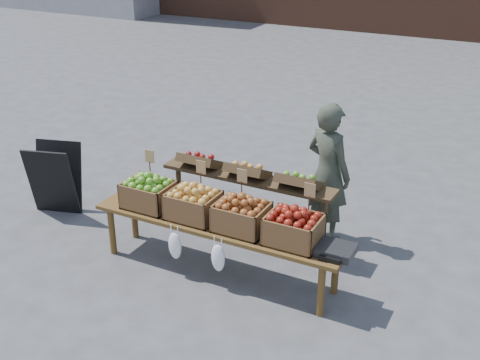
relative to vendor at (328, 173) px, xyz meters
The scene contains 10 objects.
ground 1.29m from the vendor, 127.33° to the right, with size 80.00×80.00×0.00m, color #4A4A4D.
vendor is the anchor object (origin of this frame).
chalkboard_sign 3.31m from the vendor, 163.71° to the right, with size 0.59×0.32×0.89m, color black, non-canonical shape.
back_table 0.94m from the vendor, 146.85° to the right, with size 2.10×0.44×1.04m, color #3F2E1A, non-canonical shape.
display_bench 1.50m from the vendor, 120.98° to the right, with size 2.70×0.56×0.57m, color #543918, non-canonical shape.
crate_golden_apples 1.97m from the vendor, 142.07° to the right, with size 0.50×0.40×0.28m, color #568D2C, non-canonical shape.
crate_russet_pears 1.57m from the vendor, 129.63° to the right, with size 0.50×0.40×0.28m, color gold, non-canonical shape.
crate_red_apples 1.29m from the vendor, 110.45° to the right, with size 0.50×0.40×0.28m, color brown, non-canonical shape.
crate_green_apples 1.22m from the vendor, 85.30° to the right, with size 0.50×0.40×0.28m, color maroon, non-canonical shape.
weighing_scale 1.33m from the vendor, 66.55° to the right, with size 0.34×0.30×0.08m, color black.
Camera 1 is at (2.54, -5.02, 3.48)m, focal length 45.00 mm.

